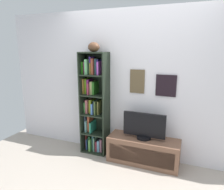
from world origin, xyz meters
The scene contains 5 objects.
back_wall centered at (0.00, 1.13, 1.20)m, with size 4.80×0.08×2.40m.
bookshelf centered at (-0.71, 0.99, 0.84)m, with size 0.45×0.29×1.73m.
football centered at (-0.67, 0.95, 1.81)m, with size 0.26×0.15×0.15m, color brown.
tv_stand centered at (0.19, 0.90, 0.21)m, with size 1.11×0.39×0.41m.
television centered at (0.19, 0.90, 0.61)m, with size 0.66×0.22×0.41m.
Camera 1 is at (0.85, -2.06, 1.80)m, focal length 33.08 mm.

